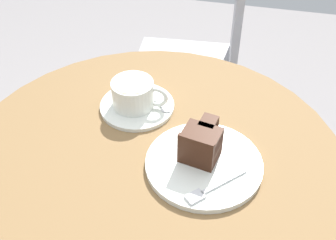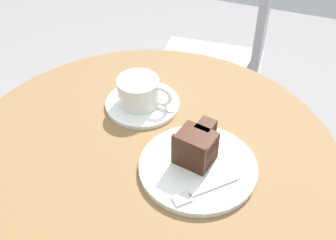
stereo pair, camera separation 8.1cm
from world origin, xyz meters
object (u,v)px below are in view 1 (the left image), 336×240
at_px(cake_plate, 204,163).
at_px(napkin, 208,161).
at_px(cake_slice, 201,143).
at_px(teaspoon, 158,103).
at_px(saucer, 137,106).
at_px(coffee_cup, 134,93).
at_px(fork, 210,189).
at_px(cafe_chair, 210,46).

xyz_separation_m(cake_plate, napkin, (0.01, 0.01, -0.00)).
bearing_deg(cake_slice, teaspoon, 130.98).
relative_size(saucer, coffee_cup, 1.33).
height_order(cake_slice, napkin, cake_slice).
bearing_deg(saucer, fork, -46.45).
height_order(coffee_cup, cafe_chair, cafe_chair).
xyz_separation_m(saucer, cake_slice, (0.16, -0.12, 0.04)).
xyz_separation_m(fork, cafe_chair, (-0.11, 0.81, -0.21)).
xyz_separation_m(saucer, fork, (0.20, -0.21, 0.01)).
relative_size(cake_slice, napkin, 0.50).
height_order(saucer, fork, fork).
relative_size(saucer, napkin, 0.87).
bearing_deg(napkin, cake_plate, -113.76).
bearing_deg(coffee_cup, cake_plate, -37.58).
bearing_deg(cake_plate, coffee_cup, 142.42).
height_order(cake_plate, cafe_chair, cafe_chair).
xyz_separation_m(teaspoon, cake_slice, (0.12, -0.14, 0.03)).
xyz_separation_m(cake_slice, napkin, (0.01, -0.00, -0.04)).
bearing_deg(saucer, napkin, -35.32).
xyz_separation_m(cake_slice, cafe_chair, (-0.08, 0.73, -0.24)).
bearing_deg(cake_plate, fork, -71.74).
distance_m(coffee_cup, teaspoon, 0.06).
bearing_deg(cake_slice, cafe_chair, 96.20).
relative_size(fork, cafe_chair, 0.11).
distance_m(cake_slice, cafe_chair, 0.77).
distance_m(saucer, cafe_chair, 0.64).
bearing_deg(cake_slice, cake_plate, -58.43).
bearing_deg(fork, teaspoon, -101.01).
xyz_separation_m(cake_plate, fork, (0.02, -0.07, 0.01)).
relative_size(cake_slice, fork, 0.92).
bearing_deg(napkin, cafe_chair, 97.33).
xyz_separation_m(saucer, teaspoon, (0.04, 0.01, 0.01)).
bearing_deg(coffee_cup, cafe_chair, 81.55).
height_order(teaspoon, cake_plate, teaspoon).
bearing_deg(cafe_chair, saucer, -12.24).
bearing_deg(saucer, coffee_cup, -161.61).
bearing_deg(cafe_chair, fork, 3.48).
relative_size(cake_plate, napkin, 1.18).
relative_size(teaspoon, cake_plate, 0.38).
height_order(coffee_cup, teaspoon, coffee_cup).
bearing_deg(cake_plate, napkin, 66.24).
relative_size(coffee_cup, napkin, 0.65).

